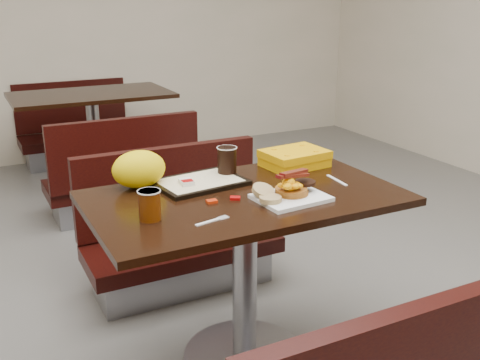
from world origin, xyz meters
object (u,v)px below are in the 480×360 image
pancake_stack (292,191)px  platter (291,198)px  bench_far_s (119,165)px  coffee_cup_far (227,160)px  bench_far_n (76,124)px  knife (337,180)px  hashbrown_sleeve_left (186,182)px  coffee_cup_near (150,205)px  table_near (245,281)px  paper_bag (139,169)px  bench_near_n (182,225)px  tray (200,182)px  table_far (95,140)px  clamshell (295,158)px  fork (208,222)px

pancake_stack → platter: bearing=-126.9°
bench_far_s → coffee_cup_far: coffee_cup_far is taller
bench_far_n → coffee_cup_far: coffee_cup_far is taller
knife → hashbrown_sleeve_left: bearing=-103.6°
coffee_cup_near → coffee_cup_far: (0.45, 0.32, 0.02)m
table_near → platter: size_ratio=4.61×
coffee_cup_near → paper_bag: bearing=78.3°
platter → coffee_cup_near: size_ratio=2.46×
table_near → coffee_cup_far: bearing=81.0°
bench_near_n → knife: 0.92m
tray → knife: bearing=-28.9°
pancake_stack → coffee_cup_near: bearing=176.5°
table_near → tray: (-0.11, 0.19, 0.38)m
bench_far_s → platter: (0.13, -2.03, 0.40)m
table_near → coffee_cup_far: (0.04, 0.24, 0.45)m
bench_far_s → bench_far_n: 1.40m
bench_far_s → table_near: bearing=-90.0°
paper_bag → pancake_stack: bearing=-38.7°
table_far → coffee_cup_near: (-0.41, -2.68, 0.43)m
clamshell → platter: bearing=-129.0°
bench_far_n → pancake_stack: (0.14, -3.41, 0.42)m
table_far → fork: (-0.24, -2.79, 0.38)m
pancake_stack → tray: 0.40m
coffee_cup_far → paper_bag: paper_bag is taller
coffee_cup_near → bench_far_s: bearing=78.3°
pancake_stack → paper_bag: paper_bag is taller
knife → platter: bearing=-64.9°
fork → bench_far_s: bearing=71.7°
bench_far_n → paper_bag: paper_bag is taller
bench_near_n → coffee_cup_far: bearing=-85.3°
fork → bench_far_n: bearing=74.4°
coffee_cup_far → table_near: bearing=-99.0°
coffee_cup_far → bench_far_n: bearing=90.7°
coffee_cup_far → clamshell: coffee_cup_far is taller
pancake_stack → clamshell: 0.42m
platter → fork: (-0.37, -0.06, -0.01)m
bench_near_n → coffee_cup_near: size_ratio=9.46×
pancake_stack → tray: size_ratio=0.36×
table_far → hashbrown_sleeve_left: 2.46m
clamshell → paper_bag: size_ratio=1.25×
bench_far_s → pancake_stack: pancake_stack is taller
bench_near_n → knife: (0.42, -0.72, 0.39)m
hashbrown_sleeve_left → paper_bag: (-0.16, 0.10, 0.05)m
table_far → bench_far_n: table_far is taller
hashbrown_sleeve_left → clamshell: clamshell is taller
bench_far_n → hashbrown_sleeve_left: 3.16m
table_far → tray: size_ratio=3.40×
coffee_cup_near → fork: (0.16, -0.11, -0.05)m
platter → bench_near_n: bearing=94.5°
table_near → bench_near_n: table_near is taller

